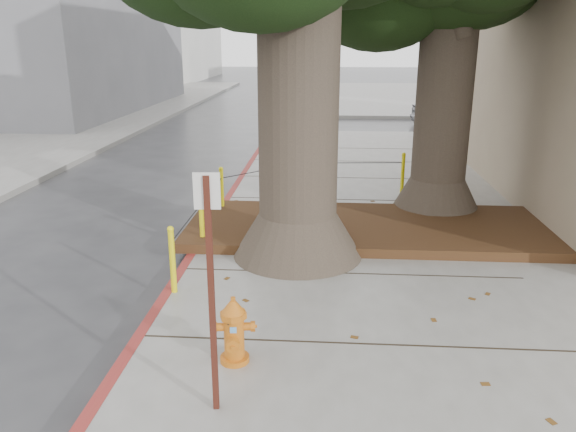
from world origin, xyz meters
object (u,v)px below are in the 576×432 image
car_dark (78,109)px  car_silver (456,111)px  signpost (211,283)px  fire_hydrant (234,331)px

car_dark → car_silver: bearing=0.6°
car_silver → signpost: bearing=157.8°
signpost → car_silver: size_ratio=0.63×
fire_hydrant → signpost: bearing=-99.8°
car_silver → fire_hydrant: bearing=157.2°
fire_hydrant → car_silver: 19.56m
fire_hydrant → car_silver: car_silver is taller
signpost → car_dark: size_ratio=0.55×
fire_hydrant → car_dark: bearing=111.3°
fire_hydrant → car_dark: (-9.82, 18.50, 0.07)m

